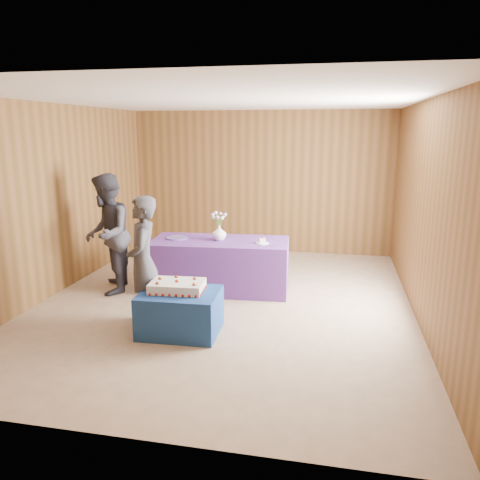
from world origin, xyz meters
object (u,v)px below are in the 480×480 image
(guest_left, at_px, (143,262))
(vase, at_px, (219,233))
(sheet_cake, at_px, (177,286))
(serving_table, at_px, (220,265))
(guest_right, at_px, (107,234))
(cake_table, at_px, (180,312))

(guest_left, bearing_deg, vase, 139.24)
(sheet_cake, height_order, guest_left, guest_left)
(vase, relative_size, guest_left, 0.14)
(serving_table, relative_size, vase, 9.20)
(vase, relative_size, guest_right, 0.13)
(cake_table, distance_m, vase, 1.73)
(serving_table, xyz_separation_m, guest_left, (-0.59, -1.44, 0.42))
(serving_table, bearing_deg, guest_left, -116.46)
(cake_table, xyz_separation_m, guest_right, (-1.48, 1.17, 0.62))
(cake_table, xyz_separation_m, guest_left, (-0.51, 0.17, 0.54))
(vase, height_order, guest_left, guest_left)
(sheet_cake, xyz_separation_m, guest_left, (-0.47, 0.13, 0.23))
(guest_right, bearing_deg, cake_table, 32.22)
(serving_table, distance_m, guest_left, 1.61)
(cake_table, bearing_deg, vase, 85.39)
(serving_table, relative_size, guest_right, 1.15)
(sheet_cake, distance_m, vase, 1.61)
(serving_table, bearing_deg, vase, 129.24)
(cake_table, height_order, serving_table, serving_table)
(cake_table, distance_m, sheet_cake, 0.31)
(cake_table, relative_size, vase, 4.14)
(cake_table, xyz_separation_m, serving_table, (0.08, 1.60, 0.12))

